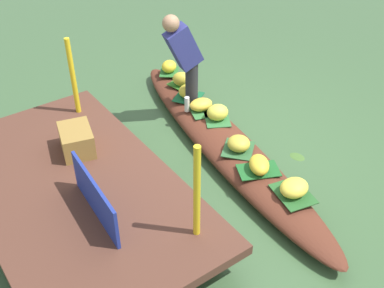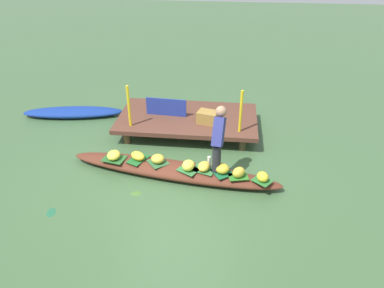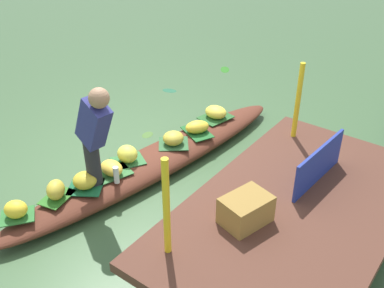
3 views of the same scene
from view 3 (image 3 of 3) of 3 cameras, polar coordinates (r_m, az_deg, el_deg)
canal_water at (r=5.59m, az=-4.57°, el=-3.26°), size 40.00×40.00×0.00m
dock_platform at (r=4.57m, az=12.69°, el=-8.06°), size 3.20×1.80×0.38m
vendor_boat at (r=5.52m, az=-4.62°, el=-2.22°), size 4.24×1.22×0.24m
leaf_mat_0 at (r=5.34m, az=-8.03°, el=-2.12°), size 0.46×0.43×0.01m
banana_bunch_0 at (r=5.29m, az=-8.11°, el=-1.24°), size 0.29×0.32×0.20m
leaf_mat_1 at (r=5.61m, az=-2.34°, el=0.04°), size 0.48×0.49×0.01m
banana_bunch_1 at (r=5.57m, az=-2.36°, el=0.74°), size 0.34×0.34×0.16m
leaf_mat_2 at (r=4.94m, az=-16.56°, el=-6.41°), size 0.40×0.31×0.01m
banana_bunch_2 at (r=4.88m, az=-16.73°, el=-5.52°), size 0.31×0.31×0.19m
leaf_mat_3 at (r=6.22m, az=2.98°, el=3.36°), size 0.49×0.41×0.01m
banana_bunch_3 at (r=6.18m, az=3.01°, el=4.02°), size 0.25×0.31×0.16m
leaf_mat_4 at (r=5.86m, az=0.65°, el=1.52°), size 0.43×0.51×0.01m
banana_bunch_4 at (r=5.82m, az=0.65°, el=2.16°), size 0.37×0.35×0.15m
leaf_mat_5 at (r=5.16m, az=-9.98°, el=-3.66°), size 0.48×0.39×0.01m
banana_bunch_5 at (r=5.11m, az=-10.06°, el=-2.98°), size 0.26×0.33×0.15m
leaf_mat_6 at (r=4.82m, az=-21.05°, el=-8.44°), size 0.41×0.40×0.01m
banana_bunch_6 at (r=4.77m, az=-21.24°, el=-7.64°), size 0.28×0.29×0.17m
leaf_mat_7 at (r=5.01m, az=-13.18°, el=-5.25°), size 0.47×0.48×0.01m
banana_bunch_7 at (r=4.96m, az=-13.30°, el=-4.45°), size 0.29×0.29×0.17m
vendor_person at (r=4.61m, az=-12.18°, el=1.57°), size 0.25×0.50×1.21m
water_bottle at (r=4.96m, az=-9.49°, el=-3.85°), size 0.06×0.06×0.20m
market_banner at (r=4.80m, az=15.65°, el=-2.45°), size 0.95×0.10×0.42m
railing_post_west at (r=5.43m, az=13.15°, el=5.27°), size 0.06×0.06×0.94m
railing_post_east at (r=3.66m, az=-3.23°, el=-7.98°), size 0.06×0.06×0.94m
produce_crate at (r=4.19m, az=6.76°, el=-8.21°), size 0.51×0.42×0.27m
drifting_plant_0 at (r=8.42m, az=4.15°, el=9.32°), size 0.34×0.30×0.01m
drifting_plant_1 at (r=7.57m, az=-2.85°, el=6.73°), size 0.21×0.27×0.01m
drifting_plant_2 at (r=6.31m, az=-5.61°, el=1.18°), size 0.21×0.17×0.01m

